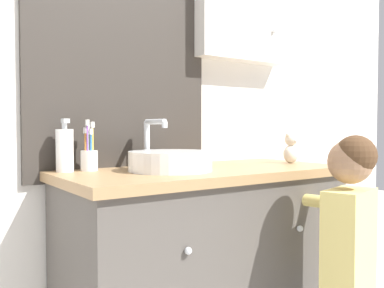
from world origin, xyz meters
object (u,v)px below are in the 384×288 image
(sink_basin, at_px, (170,160))
(soap_dispenser, at_px, (65,150))
(child_figure, at_px, (348,250))
(teddy_bear, at_px, (291,149))
(toothbrush_holder, at_px, (89,157))

(sink_basin, xyz_separation_m, soap_dispenser, (-0.34, 0.18, 0.04))
(child_figure, height_order, teddy_bear, teddy_bear)
(toothbrush_holder, bearing_deg, soap_dispenser, 172.10)
(toothbrush_holder, bearing_deg, sink_basin, -34.56)
(sink_basin, bearing_deg, toothbrush_holder, 145.44)
(toothbrush_holder, height_order, child_figure, toothbrush_holder)
(sink_basin, xyz_separation_m, teddy_bear, (0.62, -0.03, 0.02))
(child_figure, distance_m, teddy_bear, 0.57)
(sink_basin, bearing_deg, teddy_bear, -2.54)
(teddy_bear, bearing_deg, sink_basin, 177.46)
(toothbrush_holder, relative_size, child_figure, 0.21)
(toothbrush_holder, height_order, teddy_bear, toothbrush_holder)
(toothbrush_holder, bearing_deg, teddy_bear, -12.80)
(toothbrush_holder, distance_m, teddy_bear, 0.89)
(sink_basin, distance_m, child_figure, 0.71)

